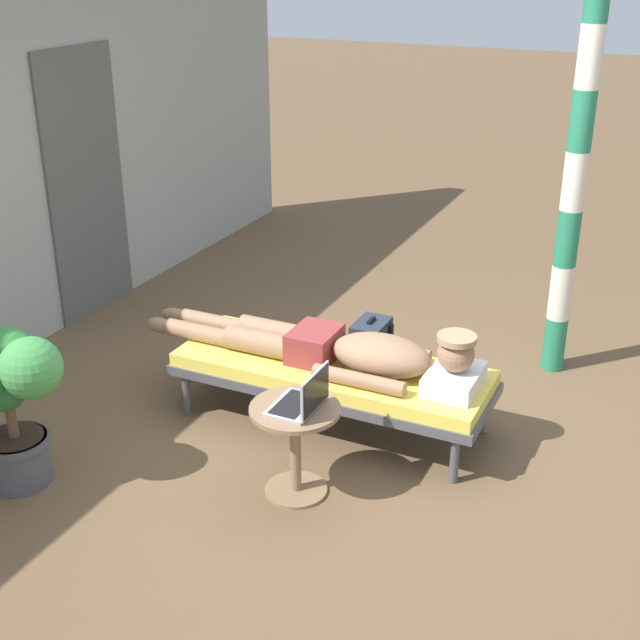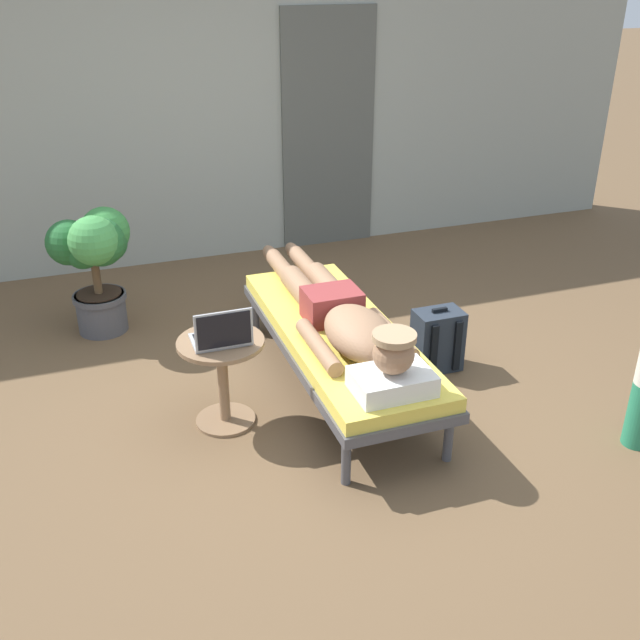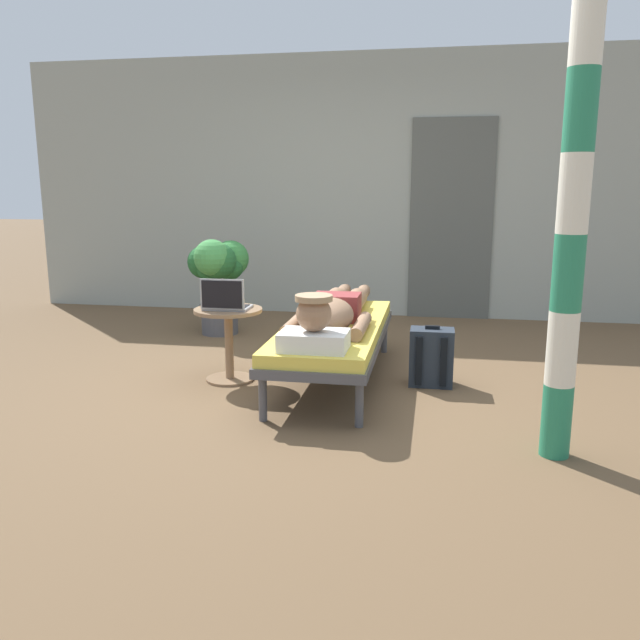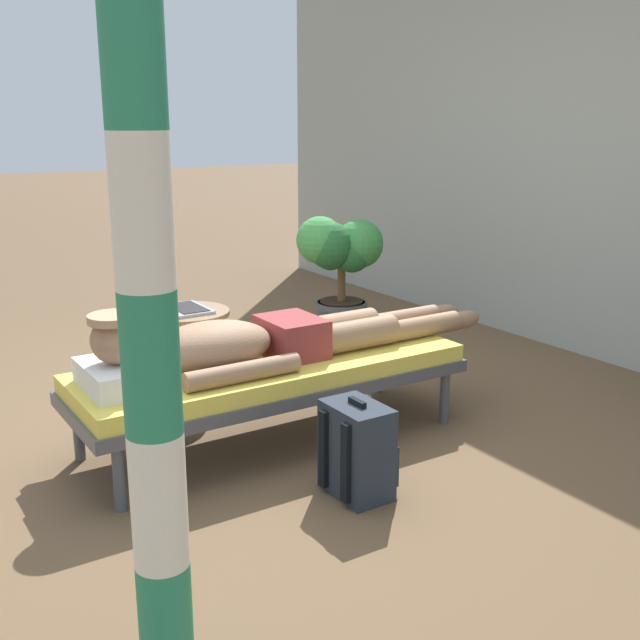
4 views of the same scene
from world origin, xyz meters
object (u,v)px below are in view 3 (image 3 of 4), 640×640
Objects in this scene: side_table at (229,332)px; porch_post at (574,194)px; lounge_chair at (334,334)px; laptop at (225,302)px; backpack at (431,357)px; person_reclining at (332,312)px; potted_plant at (218,271)px.

side_table is 0.20× the size of porch_post.
lounge_chair is 6.24× the size of laptop.
lounge_chair is 4.56× the size of backpack.
side_table is 1.69× the size of laptop.
person_reclining is 0.75m from side_table.
side_table is 1.51m from potted_plant.
lounge_chair is 0.79m from laptop.
laptop reaches higher than lounge_chair.
lounge_chair is 3.70× the size of side_table.
laptop is 1.54m from potted_plant.
porch_post is at bearing -24.91° from side_table.
side_table is at bearing -68.41° from potted_plant.
backpack is at bearing 120.19° from porch_post.
person_reclining is at bearing 6.98° from laptop.
person_reclining is 7.00× the size of laptop.
person_reclining is at bearing 3.02° from side_table.
person_reclining is 0.76m from backpack.
person_reclining reaches higher than side_table.
backpack is 1.71m from porch_post.
laptop is at bearing -69.12° from potted_plant.
person_reclining is at bearing -90.00° from lounge_chair.
laptop is 2.38m from porch_post.
person_reclining reaches higher than lounge_chair.
potted_plant is at bearing 138.12° from porch_post.
side_table is at bearing -173.93° from backpack.
porch_post is (2.06, -0.91, 0.75)m from laptop.
laptop is at bearing -171.89° from backpack.
laptop is 0.34× the size of potted_plant.
potted_plant reaches higher than laptop.
backpack is at bearing 9.31° from person_reclining.
porch_post reaches higher than person_reclining.
laptop is at bearing -90.00° from side_table.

